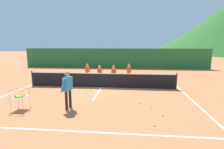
{
  "coord_description": "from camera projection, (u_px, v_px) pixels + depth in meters",
  "views": [
    {
      "loc": [
        1.87,
        -11.35,
        2.81
      ],
      "look_at": [
        0.85,
        -1.34,
        1.11
      ],
      "focal_mm": 28.34,
      "sensor_mm": 36.0,
      "label": 1
    }
  ],
  "objects": [
    {
      "name": "line_baseline_far",
      "position": [
        110.0,
        74.0,
        16.85
      ],
      "size": [
        10.14,
        0.08,
        0.01
      ],
      "primitive_type": "cube",
      "color": "white",
      "rests_on": "ground"
    },
    {
      "name": "tennis_ball_0",
      "position": [
        163.0,
        115.0,
        7.04
      ],
      "size": [
        0.07,
        0.07,
        0.07
      ],
      "primitive_type": "sphere",
      "color": "yellow",
      "rests_on": "ground"
    },
    {
      "name": "tennis_ball_5",
      "position": [
        125.0,
        92.0,
        10.5
      ],
      "size": [
        0.07,
        0.07,
        0.07
      ],
      "primitive_type": "sphere",
      "color": "yellow",
      "rests_on": "ground"
    },
    {
      "name": "tennis_ball_2",
      "position": [
        86.0,
        92.0,
        10.4
      ],
      "size": [
        0.07,
        0.07,
        0.07
      ],
      "primitive_type": "sphere",
      "color": "yellow",
      "rests_on": "ground"
    },
    {
      "name": "ground_plane",
      "position": [
        101.0,
        87.0,
        11.79
      ],
      "size": [
        120.0,
        120.0,
        0.0
      ],
      "primitive_type": "plane",
      "color": "#C67042"
    },
    {
      "name": "instructor",
      "position": [
        68.0,
        86.0,
        7.74
      ],
      "size": [
        0.44,
        0.81,
        1.68
      ],
      "color": "black",
      "rests_on": "ground"
    },
    {
      "name": "student_3",
      "position": [
        129.0,
        71.0,
        13.61
      ],
      "size": [
        0.37,
        0.55,
        1.37
      ],
      "color": "navy",
      "rests_on": "ground"
    },
    {
      "name": "tennis_ball_1",
      "position": [
        139.0,
        103.0,
        8.55
      ],
      "size": [
        0.07,
        0.07,
        0.07
      ],
      "primitive_type": "sphere",
      "color": "yellow",
      "rests_on": "ground"
    },
    {
      "name": "line_sideline_east",
      "position": [
        180.0,
        89.0,
        11.28
      ],
      "size": [
        0.08,
        11.25,
        0.01
      ],
      "primitive_type": "cube",
      "color": "white",
      "rests_on": "ground"
    },
    {
      "name": "line_sideline_west",
      "position": [
        30.0,
        86.0,
        12.3
      ],
      "size": [
        0.08,
        11.25,
        0.01
      ],
      "primitive_type": "cube",
      "color": "white",
      "rests_on": "ground"
    },
    {
      "name": "tennis_net",
      "position": [
        101.0,
        80.0,
        11.71
      ],
      "size": [
        9.75,
        0.08,
        1.05
      ],
      "color": "#333338",
      "rests_on": "ground"
    },
    {
      "name": "windscreen_fence",
      "position": [
        114.0,
        58.0,
        21.31
      ],
      "size": [
        22.32,
        0.08,
        2.36
      ],
      "primitive_type": "cube",
      "color": "#286B33",
      "rests_on": "ground"
    },
    {
      "name": "line_baseline_near",
      "position": [
        72.0,
        131.0,
        5.81
      ],
      "size": [
        10.14,
        0.08,
        0.01
      ],
      "primitive_type": "cube",
      "color": "white",
      "rests_on": "ground"
    },
    {
      "name": "student_1",
      "position": [
        100.0,
        72.0,
        13.32
      ],
      "size": [
        0.41,
        0.67,
        1.28
      ],
      "color": "silver",
      "rests_on": "ground"
    },
    {
      "name": "tennis_ball_4",
      "position": [
        92.0,
        91.0,
        10.78
      ],
      "size": [
        0.07,
        0.07,
        0.07
      ],
      "primitive_type": "sphere",
      "color": "yellow",
      "rests_on": "ground"
    },
    {
      "name": "hill_1",
      "position": [
        209.0,
        37.0,
        63.76
      ],
      "size": [
        41.55,
        41.55,
        11.3
      ],
      "primitive_type": "cone",
      "color": "#2D6628",
      "rests_on": "ground"
    },
    {
      "name": "student_2",
      "position": [
        114.0,
        73.0,
        12.83
      ],
      "size": [
        0.42,
        0.71,
        1.33
      ],
      "color": "navy",
      "rests_on": "ground"
    },
    {
      "name": "hill_0",
      "position": [
        224.0,
        32.0,
        65.16
      ],
      "size": [
        46.55,
        46.55,
        14.5
      ],
      "primitive_type": "cone",
      "color": "#427A38",
      "rests_on": "ground"
    },
    {
      "name": "line_service_center",
      "position": [
        101.0,
        87.0,
        11.79
      ],
      "size": [
        0.08,
        5.65,
        0.01
      ],
      "primitive_type": "cube",
      "color": "white",
      "rests_on": "ground"
    },
    {
      "name": "tennis_ball_9",
      "position": [
        154.0,
        125.0,
        6.17
      ],
      "size": [
        0.07,
        0.07,
        0.07
      ],
      "primitive_type": "sphere",
      "color": "yellow",
      "rests_on": "ground"
    },
    {
      "name": "student_0",
      "position": [
        87.0,
        70.0,
        14.06
      ],
      "size": [
        0.41,
        0.66,
        1.33
      ],
      "color": "navy",
      "rests_on": "ground"
    },
    {
      "name": "ball_cart",
      "position": [
        20.0,
        96.0,
        7.73
      ],
      "size": [
        0.58,
        0.58,
        0.9
      ],
      "color": "#B7B7BC",
      "rests_on": "ground"
    },
    {
      "name": "tennis_ball_3",
      "position": [
        152.0,
        108.0,
        7.85
      ],
      "size": [
        0.07,
        0.07,
        0.07
      ],
      "primitive_type": "sphere",
      "color": "yellow",
      "rests_on": "ground"
    }
  ]
}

